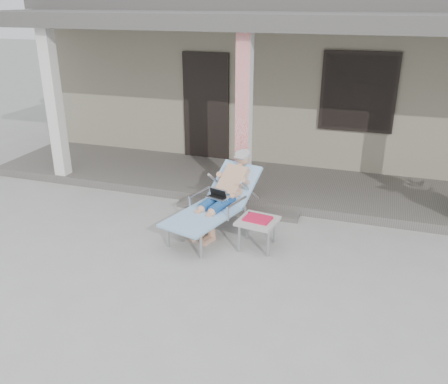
% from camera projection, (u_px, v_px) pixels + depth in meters
% --- Properties ---
extents(ground, '(60.00, 60.00, 0.00)m').
position_uv_depth(ground, '(196.00, 269.00, 6.05)').
color(ground, '#9E9E99').
rests_on(ground, ground).
extents(house, '(10.40, 5.40, 3.30)m').
position_uv_depth(house, '(295.00, 69.00, 11.13)').
color(house, gray).
rests_on(house, ground).
extents(porch_deck, '(10.00, 2.00, 0.15)m').
position_uv_depth(porch_deck, '(255.00, 183.00, 8.66)').
color(porch_deck, '#605B56').
rests_on(porch_deck, ground).
extents(porch_overhang, '(10.00, 2.30, 2.85)m').
position_uv_depth(porch_overhang, '(259.00, 26.00, 7.59)').
color(porch_overhang, silver).
rests_on(porch_overhang, porch_deck).
extents(porch_step, '(2.00, 0.30, 0.07)m').
position_uv_depth(porch_step, '(237.00, 209.00, 7.66)').
color(porch_step, '#605B56').
rests_on(porch_step, ground).
extents(lounger, '(1.10, 1.83, 1.15)m').
position_uv_depth(lounger, '(220.00, 185.00, 6.83)').
color(lounger, '#B7B7BC').
rests_on(lounger, ground).
extents(side_table, '(0.57, 0.57, 0.45)m').
position_uv_depth(side_table, '(258.00, 222.00, 6.44)').
color(side_table, '#ADACA8').
rests_on(side_table, ground).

